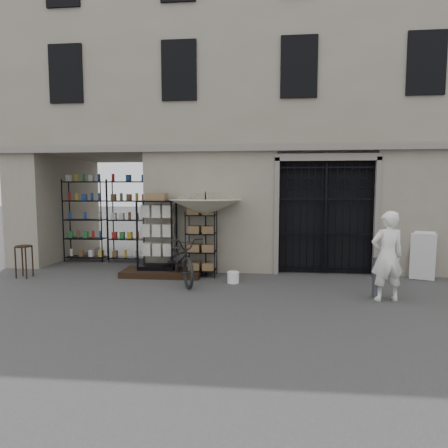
# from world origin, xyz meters

# --- Properties ---
(ground) EXTENTS (80.00, 80.00, 0.00)m
(ground) POSITION_xyz_m (0.00, 0.00, 0.00)
(ground) COLOR black
(ground) RESTS_ON ground
(main_building) EXTENTS (14.00, 4.00, 9.00)m
(main_building) POSITION_xyz_m (0.00, 4.00, 4.50)
(main_building) COLOR gray
(main_building) RESTS_ON ground
(shop_recess) EXTENTS (3.00, 1.70, 3.00)m
(shop_recess) POSITION_xyz_m (-4.50, 2.80, 1.50)
(shop_recess) COLOR black
(shop_recess) RESTS_ON ground
(shop_shelving) EXTENTS (2.70, 0.50, 2.50)m
(shop_shelving) POSITION_xyz_m (-4.55, 3.30, 1.25)
(shop_shelving) COLOR black
(shop_shelving) RESTS_ON ground
(iron_gate) EXTENTS (2.50, 0.21, 3.00)m
(iron_gate) POSITION_xyz_m (1.75, 2.28, 1.50)
(iron_gate) COLOR black
(iron_gate) RESTS_ON ground
(step_platform) EXTENTS (2.00, 0.90, 0.15)m
(step_platform) POSITION_xyz_m (-2.40, 1.55, 0.07)
(step_platform) COLOR black
(step_platform) RESTS_ON ground
(display_cabinet) EXTENTS (1.01, 0.79, 1.91)m
(display_cabinet) POSITION_xyz_m (-2.54, 1.64, 0.94)
(display_cabinet) COLOR black
(display_cabinet) RESTS_ON step_platform
(wire_rack) EXTENTS (0.77, 0.58, 1.65)m
(wire_rack) POSITION_xyz_m (-1.39, 1.61, 0.81)
(wire_rack) COLOR black
(wire_rack) RESTS_ON ground
(market_umbrella) EXTENTS (1.98, 2.00, 2.57)m
(market_umbrella) POSITION_xyz_m (-1.28, 1.56, 1.85)
(market_umbrella) COLOR black
(market_umbrella) RESTS_ON ground
(white_bucket) EXTENTS (0.34, 0.34, 0.26)m
(white_bucket) POSITION_xyz_m (-0.54, 0.96, 0.13)
(white_bucket) COLOR white
(white_bucket) RESTS_ON ground
(bicycle) EXTENTS (1.14, 1.31, 2.09)m
(bicycle) POSITION_xyz_m (-1.78, 0.98, 0.00)
(bicycle) COLOR black
(bicycle) RESTS_ON ground
(wooden_stool) EXTENTS (0.48, 0.48, 0.81)m
(wooden_stool) POSITION_xyz_m (-5.77, 1.02, 0.42)
(wooden_stool) COLOR black
(wooden_stool) RESTS_ON ground
(steel_bollard) EXTENTS (0.17, 0.17, 0.82)m
(steel_bollard) POSITION_xyz_m (2.42, -0.00, 0.41)
(steel_bollard) COLOR #4E535B
(steel_bollard) RESTS_ON ground
(shopkeeper) EXTENTS (0.92, 1.86, 0.43)m
(shopkeeper) POSITION_xyz_m (2.56, -0.15, 0.00)
(shopkeeper) COLOR white
(shopkeeper) RESTS_ON ground
(easel_sign) EXTENTS (0.73, 0.78, 1.15)m
(easel_sign) POSITION_xyz_m (4.00, 1.67, 0.59)
(easel_sign) COLOR silver
(easel_sign) RESTS_ON ground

